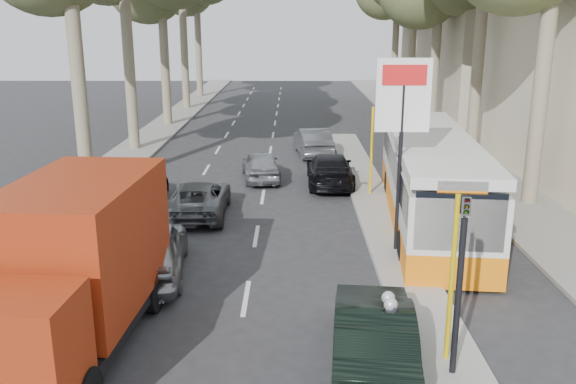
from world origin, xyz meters
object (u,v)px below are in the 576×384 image
dark_hatchback (373,332)px  red_truck (72,266)px  silver_hatchback (150,249)px  city_bus (430,177)px  motorcycle (388,337)px

dark_hatchback → red_truck: size_ratio=0.66×
dark_hatchback → red_truck: (-5.99, 0.63, 1.10)m
silver_hatchback → red_truck: red_truck is taller
city_bus → dark_hatchback: bearing=-103.3°
silver_hatchback → motorcycle: bearing=133.6°
city_bus → motorcycle: city_bus is taller
silver_hatchback → motorcycle: 7.22m
dark_hatchback → motorcycle: (0.24, -0.29, 0.05)m
silver_hatchback → motorcycle: motorcycle is taller
dark_hatchback → silver_hatchback: bearing=-34.0°
dark_hatchback → city_bus: 9.42m
silver_hatchback → red_truck: (-0.69, -3.71, 1.05)m
silver_hatchback → city_bus: bearing=-157.8°
city_bus → red_truck: bearing=-132.1°
silver_hatchback → red_truck: size_ratio=0.68×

